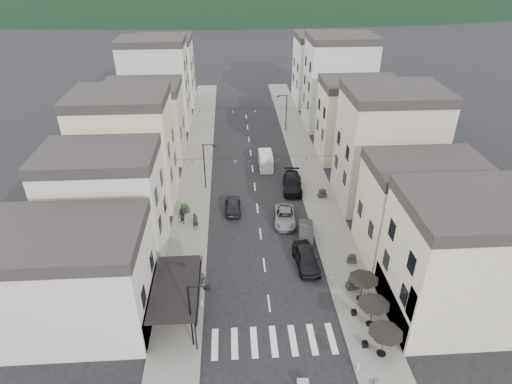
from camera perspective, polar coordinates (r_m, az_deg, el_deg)
ground at (r=33.52m, az=2.72°, el=-21.85°), size 700.00×700.00×0.00m
sidewalk_left at (r=58.85m, az=-7.84°, el=3.39°), size 4.00×76.00×0.12m
sidewalk_right at (r=59.55m, az=6.72°, el=3.81°), size 4.00×76.00×0.12m
boutique_building at (r=36.21m, az=-23.75°, el=-11.14°), size 12.00×8.00×8.00m
bistro_building at (r=36.78m, az=25.59°, el=-8.89°), size 10.00×8.00×10.00m
boutique_awning at (r=34.78m, az=-10.29°, el=-12.45°), size 3.77×7.50×3.28m
buildings_row_left at (r=62.69m, az=-14.43°, el=10.47°), size 10.20×54.16×14.00m
buildings_row_right at (r=62.84m, az=12.78°, el=10.91°), size 10.20×54.16×14.50m
cafe_terrace at (r=35.04m, az=15.36°, el=-14.52°), size 2.50×8.10×2.53m
streetlamp_left_near at (r=32.07m, az=-8.28°, el=-15.29°), size 1.70×0.56×6.00m
streetlamp_left_far at (r=51.75m, az=-6.63°, el=4.04°), size 1.70×0.56×6.00m
streetlamp_right_far at (r=68.82m, az=3.84°, el=10.97°), size 1.70×0.56×6.00m
bollards at (r=36.82m, az=1.82°, el=-14.69°), size 11.66×10.26×0.60m
bunting_near at (r=47.29m, az=0.12°, el=4.25°), size 19.00×0.28×0.62m
bunting_far at (r=62.03m, az=-0.85°, el=10.75°), size 19.00×0.28×0.62m
parked_car_a at (r=40.87m, az=6.70°, el=-8.73°), size 2.34×5.07×1.68m
parked_car_b at (r=44.39m, az=6.66°, el=-5.38°), size 2.01×4.34×1.38m
parked_car_c at (r=46.62m, az=3.87°, el=-3.30°), size 2.71×5.10×1.36m
parked_car_d at (r=52.82m, az=4.87°, el=1.19°), size 2.82×5.83×1.63m
parked_car_e at (r=48.44m, az=-3.09°, el=-1.77°), size 1.78×4.36×1.48m
delivery_van at (r=57.83m, az=1.30°, el=4.26°), size 1.75×4.39×2.10m
pedestrian_a at (r=45.49m, az=-8.08°, el=-3.91°), size 0.83×0.71×1.92m
pedestrian_b at (r=46.60m, az=-9.87°, el=-3.25°), size 1.11×1.09×1.81m
concrete_block_a at (r=32.35m, az=6.27°, el=-24.05°), size 0.83×0.55×0.50m
planter_la at (r=38.98m, az=-7.60°, el=-11.30°), size 1.27×1.01×1.26m
planter_lb at (r=48.69m, az=-9.49°, el=-2.13°), size 1.12×0.90×1.10m
planter_ra at (r=39.15m, az=12.80°, el=-11.69°), size 1.21×0.80×1.25m
planter_rb at (r=41.94m, az=12.66°, el=-8.61°), size 0.95×0.62×0.99m
planter_rc at (r=51.48m, az=8.83°, el=-0.11°), size 1.12×0.79×1.14m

